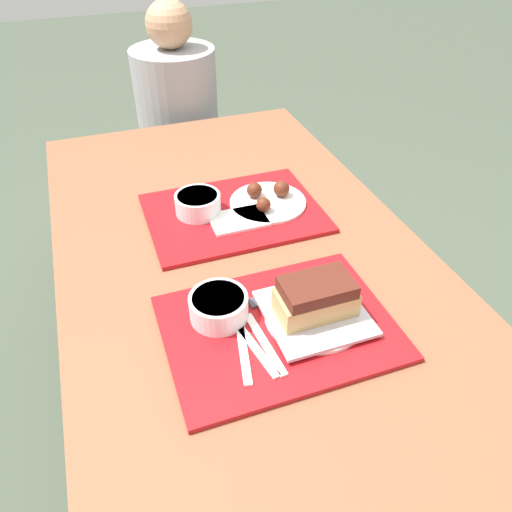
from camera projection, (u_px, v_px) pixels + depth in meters
The scene contains 15 objects.
ground_plane at pixel (251, 433), 1.63m from camera, with size 12.00×12.00×0.00m, color #424C3D.
picnic_table at pixel (249, 289), 1.23m from camera, with size 0.87×1.69×0.72m.
picnic_bench_far at pixel (170, 177), 2.17m from camera, with size 0.83×0.28×0.46m.
tray_near at pixel (279, 328), 1.01m from camera, with size 0.46×0.34×0.01m.
tray_far at pixel (234, 213), 1.33m from camera, with size 0.46×0.34×0.01m.
bowl_coleslaw_near at pixel (219, 306), 1.00m from camera, with size 0.12×0.12×0.05m.
brisket_sandwich_plate at pixel (315, 304), 1.00m from camera, with size 0.20×0.20×0.10m.
plastic_fork_near at pixel (254, 346), 0.96m from camera, with size 0.05×0.17×0.00m.
plastic_knife_near at pixel (265, 343), 0.96m from camera, with size 0.03×0.17×0.00m.
plastic_spoon_near at pixel (243, 349), 0.95m from camera, with size 0.05×0.17×0.00m.
condiment_packet at pixel (258, 302), 1.05m from camera, with size 0.04×0.03×0.01m.
bowl_coleslaw_far at pixel (198, 203), 1.31m from camera, with size 0.12×0.12×0.05m.
wings_plate_far at pixel (268, 199), 1.35m from camera, with size 0.21×0.21×0.05m.
napkin_far at pixel (238, 220), 1.29m from camera, with size 0.14×0.10×0.01m.
person_seated_across at pixel (177, 101), 1.98m from camera, with size 0.32×0.32×0.63m.
Camera 1 is at (-0.29, -0.87, 1.46)m, focal length 35.00 mm.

